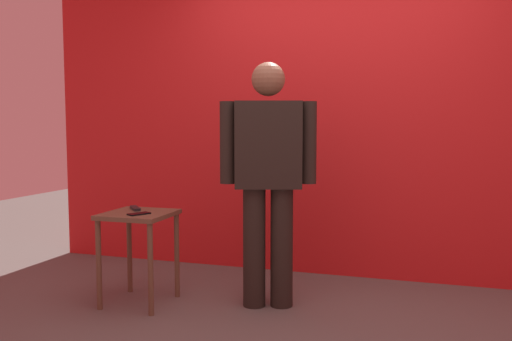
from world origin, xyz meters
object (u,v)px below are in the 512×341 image
(tv_remote, at_px, (135,208))
(cell_phone, at_px, (139,214))
(side_table, at_px, (139,230))
(standing_person, at_px, (268,171))

(tv_remote, bearing_deg, cell_phone, -94.62)
(cell_phone, bearing_deg, side_table, 152.13)
(standing_person, relative_size, tv_remote, 9.60)
(cell_phone, xyz_separation_m, tv_remote, (-0.13, 0.17, 0.01))
(side_table, height_order, cell_phone, cell_phone)
(standing_person, xyz_separation_m, side_table, (-0.86, -0.20, -0.41))
(standing_person, height_order, cell_phone, standing_person)
(cell_phone, distance_m, tv_remote, 0.21)
(cell_phone, bearing_deg, tv_remote, 156.60)
(standing_person, bearing_deg, cell_phone, -160.72)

